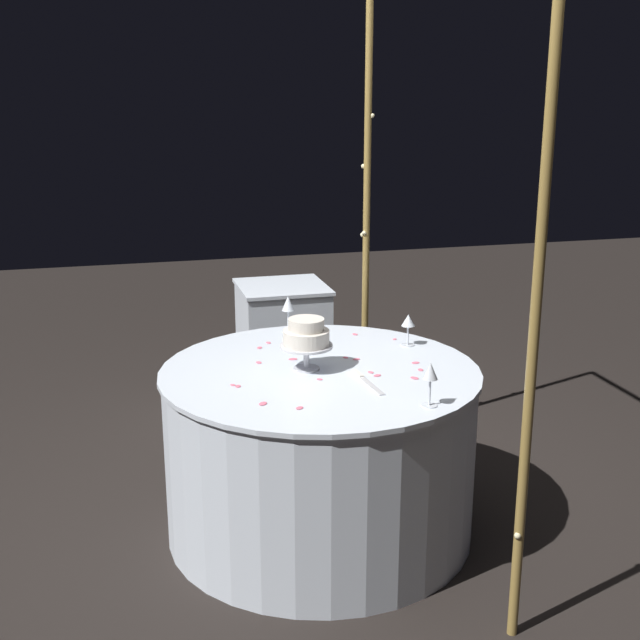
# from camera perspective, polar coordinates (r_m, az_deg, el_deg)

# --- Properties ---
(ground_plane) EXTENTS (12.00, 12.00, 0.00)m
(ground_plane) POSITION_cam_1_polar(r_m,az_deg,el_deg) (3.74, 0.00, -14.24)
(ground_plane) COLOR black
(decorative_arch) EXTENTS (1.80, 0.06, 2.41)m
(decorative_arch) POSITION_cam_1_polar(r_m,az_deg,el_deg) (3.41, 7.91, 9.67)
(decorative_arch) COLOR olive
(decorative_arch) RESTS_ON ground
(main_table) EXTENTS (1.34, 1.34, 0.74)m
(main_table) POSITION_cam_1_polar(r_m,az_deg,el_deg) (3.57, 0.00, -9.07)
(main_table) COLOR silver
(main_table) RESTS_ON ground
(side_table) EXTENTS (0.51, 0.51, 0.77)m
(side_table) POSITION_cam_1_polar(r_m,az_deg,el_deg) (4.88, -2.59, -1.97)
(side_table) COLOR silver
(side_table) RESTS_ON ground
(tiered_cake) EXTENTS (0.22, 0.22, 0.22)m
(tiered_cake) POSITION_cam_1_polar(r_m,az_deg,el_deg) (3.39, -0.96, -1.12)
(tiered_cake) COLOR silver
(tiered_cake) RESTS_ON main_table
(wine_glass_0) EXTENTS (0.06, 0.06, 0.15)m
(wine_glass_0) POSITION_cam_1_polar(r_m,az_deg,el_deg) (3.74, 6.14, -0.16)
(wine_glass_0) COLOR silver
(wine_glass_0) RESTS_ON main_table
(wine_glass_1) EXTENTS (0.06, 0.06, 0.18)m
(wine_glass_1) POSITION_cam_1_polar(r_m,az_deg,el_deg) (3.92, -2.23, 1.03)
(wine_glass_1) COLOR silver
(wine_glass_1) RESTS_ON main_table
(wine_glass_2) EXTENTS (0.06, 0.06, 0.17)m
(wine_glass_2) POSITION_cam_1_polar(r_m,az_deg,el_deg) (3.03, 7.67, -3.73)
(wine_glass_2) COLOR silver
(wine_glass_2) RESTS_ON main_table
(cake_knife) EXTENTS (0.30, 0.05, 0.01)m
(cake_knife) POSITION_cam_1_polar(r_m,az_deg,el_deg) (3.30, 3.19, -4.22)
(cake_knife) COLOR silver
(cake_knife) RESTS_ON main_table
(rose_petal_0) EXTENTS (0.03, 0.03, 0.00)m
(rose_petal_0) POSITION_cam_1_polar(r_m,az_deg,el_deg) (3.25, -5.71, -4.59)
(rose_petal_0) COLOR #EA6B84
(rose_petal_0) RESTS_ON main_table
(rose_petal_1) EXTENTS (0.05, 0.05, 0.00)m
(rose_petal_1) POSITION_cam_1_polar(r_m,az_deg,el_deg) (3.07, -3.98, -5.81)
(rose_petal_1) COLOR #EA6B84
(rose_petal_1) RESTS_ON main_table
(rose_petal_2) EXTENTS (0.03, 0.03, 0.00)m
(rose_petal_2) POSITION_cam_1_polar(r_m,az_deg,el_deg) (3.27, -6.07, -4.51)
(rose_petal_2) COLOR #EA6B84
(rose_petal_2) RESTS_ON main_table
(rose_petal_3) EXTENTS (0.03, 0.03, 0.00)m
(rose_petal_3) POSITION_cam_1_polar(r_m,az_deg,el_deg) (3.31, -0.03, -4.13)
(rose_petal_3) COLOR #EA6B84
(rose_petal_3) RESTS_ON main_table
(rose_petal_4) EXTENTS (0.04, 0.04, 0.00)m
(rose_petal_4) POSITION_cam_1_polar(r_m,az_deg,el_deg) (3.03, -1.43, -6.12)
(rose_petal_4) COLOR #EA6B84
(rose_petal_4) RESTS_ON main_table
(rose_petal_5) EXTENTS (0.03, 0.04, 0.00)m
(rose_petal_5) POSITION_cam_1_polar(r_m,az_deg,el_deg) (3.53, 6.65, -2.96)
(rose_petal_5) COLOR #EA6B84
(rose_petal_5) RESTS_ON main_table
(rose_petal_6) EXTENTS (0.03, 0.04, 0.00)m
(rose_petal_6) POSITION_cam_1_polar(r_m,az_deg,el_deg) (3.56, -1.89, -2.73)
(rose_petal_6) COLOR #EA6B84
(rose_petal_6) RESTS_ON main_table
(rose_petal_7) EXTENTS (0.04, 0.03, 0.00)m
(rose_petal_7) POSITION_cam_1_polar(r_m,az_deg,el_deg) (3.91, 2.44, -1.00)
(rose_petal_7) COLOR #EA6B84
(rose_petal_7) RESTS_ON main_table
(rose_petal_8) EXTENTS (0.04, 0.03, 0.00)m
(rose_petal_8) POSITION_cam_1_polar(r_m,az_deg,el_deg) (3.52, -4.27, -2.96)
(rose_petal_8) COLOR #EA6B84
(rose_petal_8) RESTS_ON main_table
(rose_petal_9) EXTENTS (0.04, 0.04, 0.00)m
(rose_petal_9) POSITION_cam_1_polar(r_m,az_deg,el_deg) (3.36, 4.00, -3.86)
(rose_petal_9) COLOR #EA6B84
(rose_petal_9) RESTS_ON main_table
(rose_petal_10) EXTENTS (0.03, 0.03, 0.00)m
(rose_petal_10) POSITION_cam_1_polar(r_m,az_deg,el_deg) (3.79, -3.60, -1.58)
(rose_petal_10) COLOR #EA6B84
(rose_petal_10) RESTS_ON main_table
(rose_petal_11) EXTENTS (0.03, 0.04, 0.00)m
(rose_petal_11) POSITION_cam_1_polar(r_m,az_deg,el_deg) (3.56, 2.54, -2.73)
(rose_petal_11) COLOR #EA6B84
(rose_petal_11) RESTS_ON main_table
(rose_petal_12) EXTENTS (0.03, 0.03, 0.00)m
(rose_petal_12) POSITION_cam_1_polar(r_m,az_deg,el_deg) (3.40, 3.54, -3.64)
(rose_petal_12) COLOR #EA6B84
(rose_petal_12) RESTS_ON main_table
(rose_petal_13) EXTENTS (0.03, 0.03, 0.00)m
(rose_petal_13) POSITION_cam_1_polar(r_m,az_deg,el_deg) (3.58, 1.78, -2.62)
(rose_petal_13) COLOR #EA6B84
(rose_petal_13) RESTS_ON main_table
(rose_petal_14) EXTENTS (0.05, 0.04, 0.00)m
(rose_petal_14) POSITION_cam_1_polar(r_m,az_deg,el_deg) (3.35, 6.58, -4.02)
(rose_petal_14) COLOR #EA6B84
(rose_petal_14) RESTS_ON main_table
(rose_petal_15) EXTENTS (0.03, 0.03, 0.00)m
(rose_petal_15) POSITION_cam_1_polar(r_m,az_deg,el_deg) (3.45, 7.00, -3.45)
(rose_petal_15) COLOR #EA6B84
(rose_petal_15) RESTS_ON main_table
(rose_petal_16) EXTENTS (0.04, 0.03, 0.00)m
(rose_petal_16) POSITION_cam_1_polar(r_m,az_deg,el_deg) (3.72, -4.22, -1.93)
(rose_petal_16) COLOR #EA6B84
(rose_petal_16) RESTS_ON main_table
(rose_petal_17) EXTENTS (0.03, 0.03, 0.00)m
(rose_petal_17) POSITION_cam_1_polar(r_m,az_deg,el_deg) (3.85, 5.21, -1.33)
(rose_petal_17) COLOR #EA6B84
(rose_petal_17) RESTS_ON main_table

